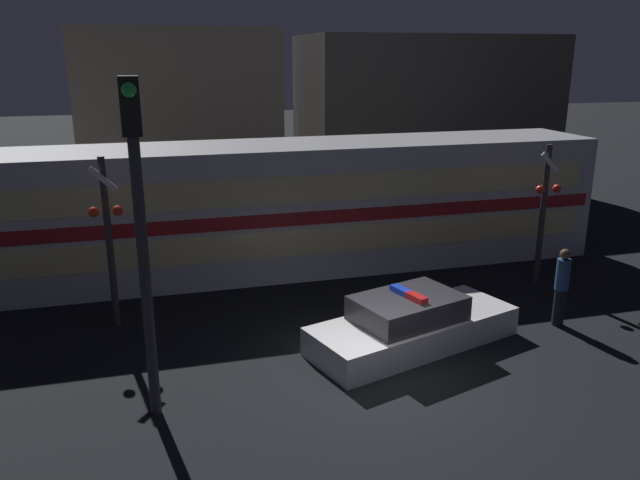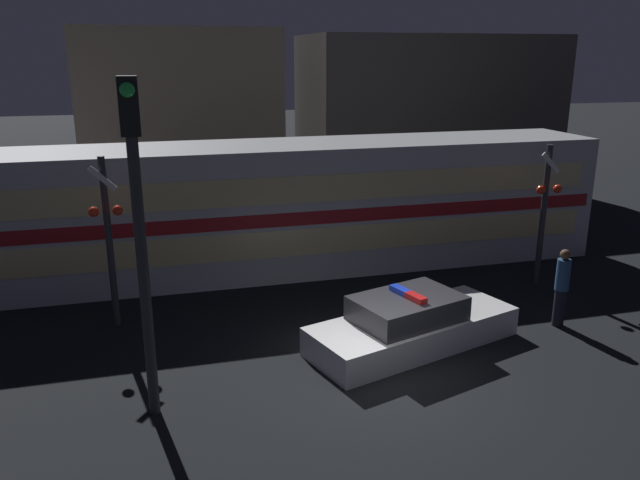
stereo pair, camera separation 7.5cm
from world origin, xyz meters
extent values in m
plane|color=black|center=(0.00, 0.00, 0.00)|extent=(120.00, 120.00, 0.00)
cube|color=#B7BABF|center=(-1.45, 7.26, 1.82)|extent=(20.59, 2.86, 3.64)
cube|color=maroon|center=(-1.45, 5.82, 1.82)|extent=(20.18, 0.03, 0.36)
cube|color=beige|center=(-1.45, 5.82, 1.17)|extent=(19.57, 0.02, 0.73)
cube|color=beige|center=(-1.45, 5.82, 2.62)|extent=(19.57, 0.02, 0.73)
cube|color=silver|center=(1.16, 1.48, 0.32)|extent=(4.97, 3.00, 0.63)
cube|color=#333338|center=(0.98, 1.42, 0.89)|extent=(2.58, 2.09, 0.52)
cube|color=red|center=(1.06, 1.18, 1.21)|extent=(0.34, 0.55, 0.12)
cube|color=blue|center=(0.91, 1.67, 1.21)|extent=(0.34, 0.55, 0.12)
cylinder|color=black|center=(4.82, 1.53, 0.44)|extent=(0.26, 0.26, 0.88)
cylinder|color=navy|center=(4.82, 1.53, 1.24)|extent=(0.31, 0.31, 0.73)
sphere|color=brown|center=(4.82, 1.53, 1.73)|extent=(0.24, 0.24, 0.24)
cylinder|color=#2D2D33|center=(5.95, 4.08, 1.91)|extent=(0.15, 0.15, 3.81)
sphere|color=red|center=(5.70, 3.94, 2.67)|extent=(0.23, 0.23, 0.23)
sphere|color=red|center=(6.20, 3.94, 2.67)|extent=(0.23, 0.23, 0.23)
cube|color=white|center=(5.95, 3.99, 3.36)|extent=(0.58, 0.03, 0.58)
cylinder|color=#2D2D33|center=(-5.08, 4.23, 1.97)|extent=(0.15, 0.15, 3.95)
sphere|color=red|center=(-5.33, 4.09, 2.76)|extent=(0.23, 0.23, 0.23)
sphere|color=red|center=(-4.83, 4.09, 2.76)|extent=(0.23, 0.23, 0.23)
cube|color=white|center=(-5.08, 4.14, 3.47)|extent=(0.58, 0.03, 0.58)
cylinder|color=#2D2D33|center=(-4.29, 0.16, 2.42)|extent=(0.19, 0.19, 4.85)
cube|color=black|center=(-4.29, 0.16, 5.30)|extent=(0.30, 0.30, 0.90)
sphere|color=green|center=(-4.29, -0.03, 5.55)|extent=(0.23, 0.23, 0.23)
cube|color=#726656|center=(-2.80, 15.41, 3.50)|extent=(7.44, 4.30, 7.01)
cube|color=#47423D|center=(7.89, 16.02, 3.42)|extent=(10.75, 5.39, 6.84)
camera|label=1|loc=(-4.06, -9.89, 6.06)|focal=35.00mm
camera|label=2|loc=(-3.99, -9.91, 6.06)|focal=35.00mm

